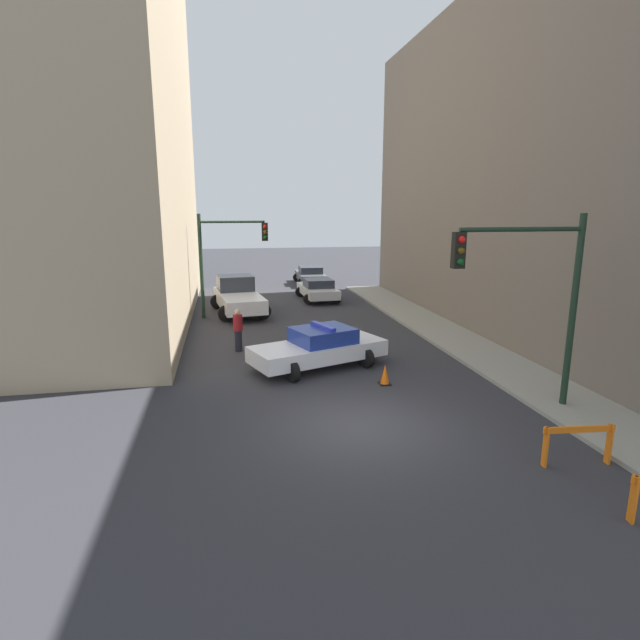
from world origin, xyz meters
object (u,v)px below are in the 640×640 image
white_truck (238,296)px  parked_car_mid (310,275)px  traffic_light_near (536,283)px  pedestrian_crossing (238,330)px  barrier_mid (578,439)px  traffic_cone (385,375)px  police_car (319,347)px  parked_car_near (318,289)px  traffic_light_far (223,251)px

white_truck → parked_car_mid: white_truck is taller
traffic_light_near → pedestrian_crossing: bearing=135.5°
parked_car_mid → barrier_mid: (1.19, -27.38, -0.06)m
pedestrian_crossing → traffic_cone: (4.43, -4.69, -0.54)m
police_car → parked_car_near: bearing=-30.5°
parked_car_near → parked_car_mid: 6.67m
white_truck → parked_car_mid: 11.08m
police_car → pedestrian_crossing: pedestrian_crossing is taller
pedestrian_crossing → traffic_light_far: bearing=-140.2°
police_car → traffic_cone: bearing=-161.1°
police_car → traffic_cone: (1.71, -2.09, -0.41)m
traffic_light_near → barrier_mid: 4.17m
parked_car_near → parked_car_mid: bearing=82.1°
traffic_light_near → traffic_cone: traffic_light_near is taller
traffic_cone → pedestrian_crossing: bearing=133.3°
parked_car_mid → traffic_cone: bearing=-91.8°
traffic_light_far → pedestrian_crossing: (0.47, -6.45, -2.54)m
white_truck → traffic_cone: bearing=-78.4°
white_truck → parked_car_mid: (5.52, 9.61, -0.23)m
police_car → parked_car_near: size_ratio=1.16×
traffic_light_far → traffic_cone: size_ratio=7.93×
traffic_light_near → traffic_light_far: traffic_light_near is taller
police_car → white_truck: white_truck is taller
white_truck → parked_car_near: bearing=23.9°
traffic_light_near → white_truck: size_ratio=0.93×
pedestrian_crossing → parked_car_mid: bearing=-163.0°
parked_car_near → traffic_cone: 15.11m
white_truck → pedestrian_crossing: 7.43m
parked_car_near → pedestrian_crossing: 11.57m
police_car → parked_car_near: (2.35, 13.00, -0.05)m
white_truck → barrier_mid: bearing=-76.9°
traffic_light_far → police_car: traffic_light_far is taller
traffic_light_near → parked_car_mid: traffic_light_near is taller
white_truck → traffic_cone: white_truck is taller
white_truck → police_car: bearing=-83.5°
traffic_light_far → barrier_mid: bearing=-66.3°
pedestrian_crossing → parked_car_near: bearing=-170.4°
police_car → traffic_cone: size_ratio=7.70×
white_truck → barrier_mid: size_ratio=3.52×
traffic_light_far → barrier_mid: traffic_light_far is taller
white_truck → barrier_mid: 19.00m
white_truck → pedestrian_crossing: white_truck is taller
police_car → traffic_light_near: bearing=-155.2°
police_car → parked_car_mid: bearing=-29.0°
traffic_cone → parked_car_mid: bearing=86.6°
white_truck → parked_car_near: 5.70m
white_truck → traffic_cone: (4.22, -12.12, -0.59)m
police_car → pedestrian_crossing: 3.76m
traffic_light_near → white_truck: (-7.35, 14.85, -2.62)m
police_car → traffic_cone: 2.73m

